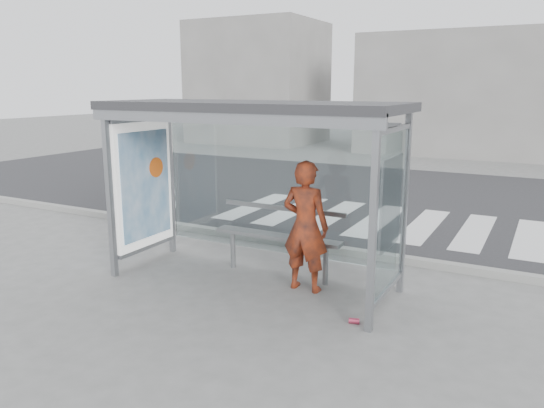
# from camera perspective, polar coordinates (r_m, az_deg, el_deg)

# --- Properties ---
(ground) EXTENTS (80.00, 80.00, 0.00)m
(ground) POSITION_cam_1_polar(r_m,az_deg,el_deg) (7.85, -2.21, -8.52)
(ground) COLOR slate
(ground) RESTS_ON ground
(road) EXTENTS (30.00, 10.00, 0.01)m
(road) POSITION_cam_1_polar(r_m,az_deg,el_deg) (14.12, 12.20, 0.73)
(road) COLOR #262628
(road) RESTS_ON ground
(curb) EXTENTS (30.00, 0.18, 0.12)m
(curb) POSITION_cam_1_polar(r_m,az_deg,el_deg) (9.48, 3.73, -4.43)
(curb) COLOR gray
(curb) RESTS_ON ground
(crosswalk) EXTENTS (7.55, 3.00, 0.00)m
(crosswalk) POSITION_cam_1_polar(r_m,az_deg,el_deg) (11.51, 13.55, -2.00)
(crosswalk) COLOR silver
(crosswalk) RESTS_ON ground
(bus_shelter) EXTENTS (4.25, 1.65, 2.62)m
(bus_shelter) POSITION_cam_1_polar(r_m,az_deg,el_deg) (7.62, -4.53, 6.19)
(bus_shelter) COLOR gray
(bus_shelter) RESTS_ON ground
(building_left) EXTENTS (6.00, 5.00, 6.00)m
(building_left) POSITION_cam_1_polar(r_m,az_deg,el_deg) (27.92, -1.45, 12.88)
(building_left) COLOR slate
(building_left) RESTS_ON ground
(building_center) EXTENTS (8.00, 5.00, 5.00)m
(building_center) POSITION_cam_1_polar(r_m,az_deg,el_deg) (24.61, 19.70, 11.06)
(building_center) COLOR slate
(building_center) RESTS_ON ground
(person) EXTENTS (0.68, 0.45, 1.85)m
(person) POSITION_cam_1_polar(r_m,az_deg,el_deg) (7.37, 3.62, -2.40)
(person) COLOR #EE4B16
(person) RESTS_ON ground
(bench) EXTENTS (2.03, 0.33, 1.05)m
(bench) POSITION_cam_1_polar(r_m,az_deg,el_deg) (7.99, 0.65, -3.50)
(bench) COLOR slate
(bench) RESTS_ON ground
(soda_can) EXTENTS (0.14, 0.11, 0.07)m
(soda_can) POSITION_cam_1_polar(r_m,az_deg,el_deg) (6.67, 8.82, -12.32)
(soda_can) COLOR #CB3B5A
(soda_can) RESTS_ON ground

